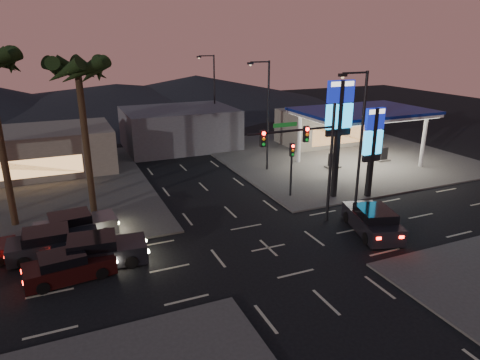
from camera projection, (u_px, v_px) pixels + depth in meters
name	position (u px, v px, depth m)	size (l,w,h in m)	color
ground	(268.00, 248.00, 25.45)	(140.00, 140.00, 0.00)	black
corner_lot_ne	(334.00, 155.00, 45.39)	(24.00, 24.00, 0.12)	#47443F
gas_station	(363.00, 114.00, 40.32)	(12.20, 8.20, 5.47)	silver
convenience_store	(324.00, 127.00, 49.88)	(10.00, 6.00, 4.00)	#726B5B
pylon_sign_tall	(339.00, 116.00, 31.42)	(2.20, 0.35, 9.00)	black
pylon_sign_short	(373.00, 139.00, 32.04)	(1.60, 0.35, 7.00)	black
traffic_signal_mast	(309.00, 149.00, 26.94)	(6.10, 0.39, 8.00)	black
pedestal_signal	(292.00, 161.00, 32.67)	(0.32, 0.39, 4.30)	black
streetlight_near	(359.00, 140.00, 27.07)	(2.14, 0.25, 10.00)	black
streetlight_mid	(266.00, 110.00, 38.38)	(2.14, 0.25, 10.00)	black
streetlight_far	(213.00, 92.00, 50.57)	(2.14, 0.25, 10.00)	black
palm_a	(78.00, 78.00, 27.33)	(4.41, 4.41, 10.86)	black
building_far_west	(20.00, 153.00, 38.67)	(16.00, 8.00, 4.00)	#726B5B
building_far_mid	(180.00, 128.00, 48.13)	(12.00, 9.00, 4.40)	#4C4C51
hill_right	(196.00, 89.00, 82.52)	(50.00, 50.00, 5.00)	black
hill_center	(117.00, 95.00, 77.02)	(60.00, 60.00, 4.00)	black
car_lane_a_front	(98.00, 251.00, 23.38)	(5.29, 2.56, 1.68)	black
car_lane_a_mid	(68.00, 267.00, 22.02)	(4.67, 2.30, 1.48)	black
car_lane_b_front	(75.00, 226.00, 26.61)	(5.05, 2.45, 1.60)	#5B5B5E
car_lane_b_mid	(52.00, 243.00, 24.34)	(5.03, 2.16, 1.63)	black
suv_station	(372.00, 221.00, 27.24)	(3.49, 5.50, 1.71)	black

